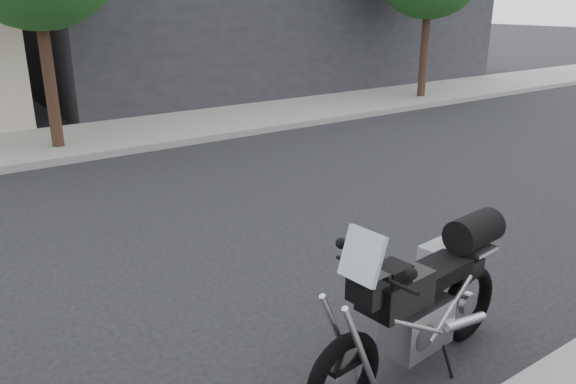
% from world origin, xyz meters
% --- Properties ---
extents(ground, '(120.00, 120.00, 0.00)m').
position_xyz_m(ground, '(0.00, 0.00, 0.00)').
color(ground, black).
rests_on(ground, ground).
extents(far_sidewalk, '(44.00, 3.00, 0.15)m').
position_xyz_m(far_sidewalk, '(0.00, -6.50, 0.07)').
color(far_sidewalk, gray).
rests_on(far_sidewalk, ground).
extents(motorcycle, '(2.41, 0.93, 1.53)m').
position_xyz_m(motorcycle, '(1.28, 3.31, 0.66)').
color(motorcycle, black).
rests_on(motorcycle, ground).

